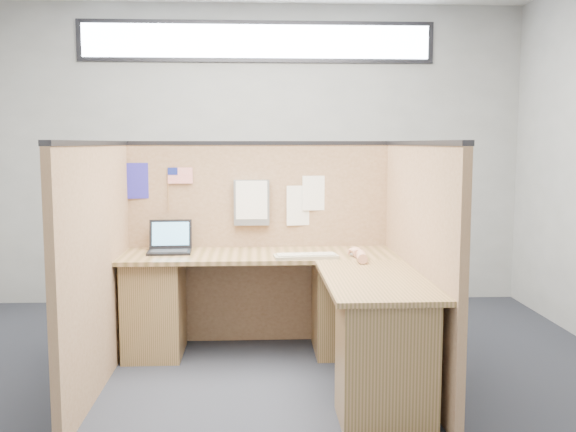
{
  "coord_description": "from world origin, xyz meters",
  "views": [
    {
      "loc": [
        -0.02,
        -3.85,
        1.52
      ],
      "look_at": [
        0.2,
        0.5,
        1.02
      ],
      "focal_mm": 40.0,
      "sensor_mm": 36.0,
      "label": 1
    }
  ],
  "objects": [
    {
      "name": "hand_forearm",
      "position": [
        0.68,
        0.4,
        0.76
      ],
      "size": [
        0.1,
        0.35,
        0.07
      ],
      "color": "tan",
      "rests_on": "l_desk"
    },
    {
      "name": "laptop",
      "position": [
        -0.64,
        0.78,
        0.79
      ],
      "size": [
        0.32,
        0.31,
        0.22
      ],
      "rotation": [
        0.0,
        0.0,
        0.05
      ],
      "color": "black",
      "rests_on": "l_desk"
    },
    {
      "name": "l_desk",
      "position": [
        0.18,
        0.29,
        0.39
      ],
      "size": [
        1.95,
        1.75,
        0.73
      ],
      "color": "brown",
      "rests_on": "floor"
    },
    {
      "name": "wall_front",
      "position": [
        0.0,
        -2.25,
        1.4
      ],
      "size": [
        5.0,
        0.0,
        5.0
      ],
      "primitive_type": "plane",
      "rotation": [
        -1.57,
        0.0,
        0.0
      ],
      "color": "gray",
      "rests_on": "floor"
    },
    {
      "name": "paper_right",
      "position": [
        0.33,
        0.97,
        1.04
      ],
      "size": [
        0.23,
        0.04,
        0.3
      ],
      "primitive_type": "cube",
      "rotation": [
        0.0,
        0.0,
        0.14
      ],
      "color": "white",
      "rests_on": "cubicle_partitions"
    },
    {
      "name": "floor",
      "position": [
        0.0,
        0.0,
        0.0
      ],
      "size": [
        5.0,
        5.0,
        0.0
      ],
      "primitive_type": "plane",
      "color": "#1E202B",
      "rests_on": "ground"
    },
    {
      "name": "cubicle_partitions",
      "position": [
        0.0,
        0.43,
        0.77
      ],
      "size": [
        2.06,
        1.83,
        1.53
      ],
      "color": "brown",
      "rests_on": "floor"
    },
    {
      "name": "mouse",
      "position": [
        0.67,
        0.52,
        0.75
      ],
      "size": [
        0.11,
        0.09,
        0.04
      ],
      "primitive_type": "ellipsoid",
      "rotation": [
        0.0,
        0.0,
        -0.28
      ],
      "color": "silver",
      "rests_on": "l_desk"
    },
    {
      "name": "keyboard",
      "position": [
        0.32,
        0.48,
        0.74
      ],
      "size": [
        0.45,
        0.19,
        0.03
      ],
      "rotation": [
        0.0,
        0.0,
        0.09
      ],
      "color": "gray",
      "rests_on": "l_desk"
    },
    {
      "name": "wall_back",
      "position": [
        0.0,
        2.25,
        1.4
      ],
      "size": [
        5.0,
        0.0,
        5.0
      ],
      "primitive_type": "plane",
      "rotation": [
        1.57,
        0.0,
        0.0
      ],
      "color": "gray",
      "rests_on": "floor"
    },
    {
      "name": "paper_left",
      "position": [
        0.43,
        0.97,
        1.14
      ],
      "size": [
        0.2,
        0.03,
        0.26
      ],
      "primitive_type": "cube",
      "rotation": [
        0.0,
        0.0,
        0.12
      ],
      "color": "white",
      "rests_on": "cubicle_partitions"
    },
    {
      "name": "clerestory_window",
      "position": [
        0.0,
        2.23,
        2.45
      ],
      "size": [
        3.3,
        0.04,
        0.38
      ],
      "color": "#232328",
      "rests_on": "wall_back"
    },
    {
      "name": "blue_poster",
      "position": [
        -0.88,
        0.97,
        1.24
      ],
      "size": [
        0.2,
        0.03,
        0.27
      ],
      "primitive_type": "cube",
      "rotation": [
        0.0,
        0.0,
        0.13
      ],
      "color": "#262198",
      "rests_on": "cubicle_partitions"
    },
    {
      "name": "american_flag",
      "position": [
        -0.6,
        0.96,
        1.26
      ],
      "size": [
        0.19,
        0.01,
        0.32
      ],
      "color": "olive",
      "rests_on": "cubicle_partitions"
    },
    {
      "name": "file_holder",
      "position": [
        -0.05,
        0.94,
        1.07
      ],
      "size": [
        0.27,
        0.05,
        0.34
      ],
      "color": "slate",
      "rests_on": "cubicle_partitions"
    }
  ]
}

